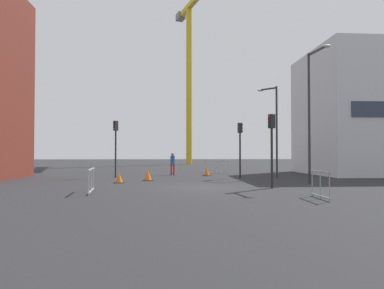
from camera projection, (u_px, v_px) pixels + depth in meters
name	position (u px, v px, depth m)	size (l,w,h in m)	color
ground	(202.00, 187.00, 18.31)	(160.00, 160.00, 0.00)	#28282B
office_block	(384.00, 113.00, 29.90)	(12.57, 9.39, 10.17)	silver
construction_crane	(189.00, 61.00, 55.09)	(4.79, 13.98, 25.05)	gold
streetlamp_tall	(311.00, 105.00, 20.42)	(0.54, 2.03, 7.57)	#2D2D30
streetlamp_short	(274.00, 124.00, 25.17)	(1.18, 1.20, 6.45)	#2D2D30
traffic_light_crosswalk	(240.00, 141.00, 24.90)	(0.39, 0.28, 3.86)	#232326
traffic_light_corner	(116.00, 139.00, 25.54)	(0.36, 0.37, 4.06)	#2D2D30
traffic_light_far	(272.00, 138.00, 17.78)	(0.39, 0.34, 3.70)	#232326
pedestrian_walking	(173.00, 162.00, 28.04)	(0.34, 0.34, 1.76)	red
safety_barrier_right_run	(91.00, 180.00, 15.69)	(0.28, 2.13, 1.08)	#B2B5BA
safety_barrier_rear	(217.00, 167.00, 30.02)	(2.13, 0.13, 1.08)	#B2B5BA
safety_barrier_mid_span	(320.00, 184.00, 13.69)	(0.11, 1.84, 1.08)	gray
traffic_cone_on_verge	(148.00, 176.00, 22.71)	(0.66, 0.66, 0.66)	black
traffic_cone_by_barrier	(119.00, 178.00, 20.97)	(0.58, 0.58, 0.59)	black
traffic_cone_striped	(207.00, 172.00, 27.54)	(0.63, 0.63, 0.64)	black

